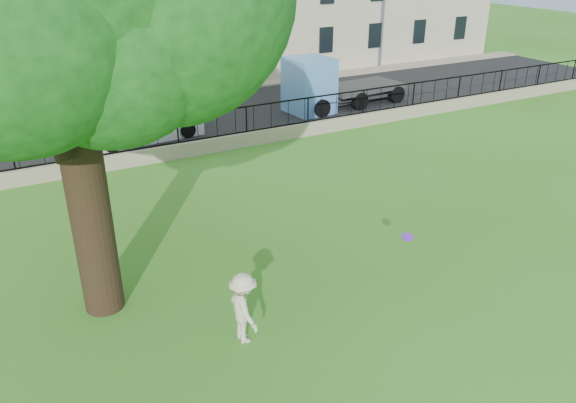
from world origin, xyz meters
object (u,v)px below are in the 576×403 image
frisbee (408,237)px  blue_truck (344,80)px  man (244,308)px  white_van (141,115)px

frisbee → blue_truck: blue_truck is taller
man → frisbee: 4.06m
blue_truck → man: bearing=-134.7°
man → white_van: bearing=-7.7°
frisbee → blue_truck: 17.94m
frisbee → white_van: size_ratio=0.05×
man → white_van: (1.86, 14.75, 0.23)m
frisbee → blue_truck: bearing=60.6°
frisbee → white_van: white_van is taller
white_van → blue_truck: bearing=-3.1°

